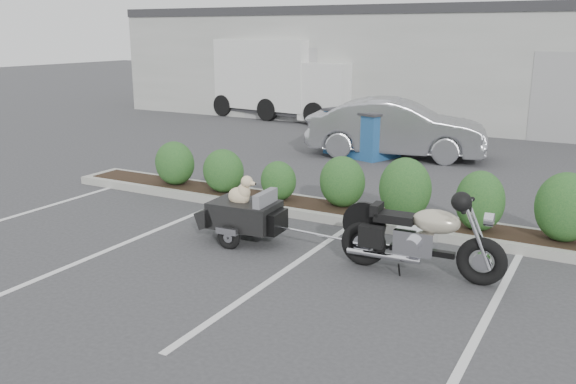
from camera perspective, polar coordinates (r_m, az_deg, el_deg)
The scene contains 8 objects.
ground at distance 9.32m, azimuth -5.37°, elevation -5.06°, with size 90.00×90.00×0.00m, color #38383A.
planter_kerb at distance 10.67m, azimuth 5.77°, elevation -2.05°, with size 12.00×1.00×0.15m, color #9E9E93.
building at distance 24.74m, azimuth 17.68°, elevation 11.47°, with size 26.00×10.00×4.00m, color #9EA099.
motorcycle at distance 8.24m, azimuth 12.25°, elevation -4.28°, with size 2.23×0.76×1.28m.
pet_trailer at distance 9.39m, azimuth -4.17°, elevation -1.99°, with size 1.78×1.00×1.06m.
sedan at distance 15.96m, azimuth 10.13°, elevation 5.88°, with size 1.57×4.50×1.48m, color #A0A0A7.
dumpster at distance 16.06m, azimuth 6.97°, elevation 5.57°, with size 2.13×1.78×1.20m.
delivery_truck at distance 22.88m, azimuth -0.10°, elevation 10.36°, with size 6.46×2.84×2.86m.
Camera 1 is at (4.98, -7.21, 3.16)m, focal length 38.00 mm.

